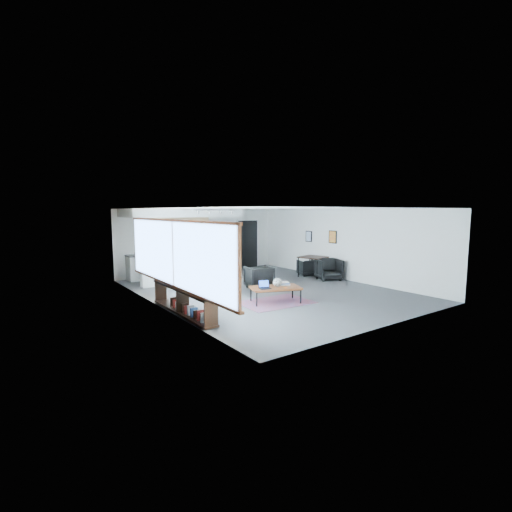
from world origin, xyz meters
TOP-DOWN VIEW (x-y plane):
  - room at (0.00, 0.00)m, footprint 7.02×9.02m
  - window at (-3.46, -0.90)m, footprint 0.10×5.95m
  - console at (-3.30, -1.05)m, footprint 0.35×3.00m
  - kitchenette at (-1.20, 3.71)m, footprint 4.20×1.96m
  - doorway at (2.30, 4.42)m, footprint 1.10×0.12m
  - track_light at (-0.59, 2.20)m, footprint 1.60×0.07m
  - wall_art_lower at (3.47, 0.40)m, footprint 0.03×0.38m
  - wall_art_upper at (3.47, 1.70)m, footprint 0.03×0.34m
  - kilim_rug at (-0.72, -1.42)m, footprint 2.04×1.45m
  - coffee_table at (-0.72, -1.42)m, footprint 1.52×1.15m
  - laptop at (-1.08, -1.38)m, footprint 0.36×0.33m
  - ceramic_pot at (-0.67, -1.43)m, footprint 0.24×0.24m
  - book_stack at (-0.36, -1.34)m, footprint 0.38×0.34m
  - coaster at (-0.58, -1.69)m, footprint 0.11×0.11m
  - armchair_left at (-1.52, 0.34)m, footprint 0.74×0.69m
  - armchair_right at (-0.02, 0.33)m, footprint 0.96×0.92m
  - floor_lamp at (-0.58, 1.44)m, footprint 0.55×0.55m
  - dining_table at (3.00, 0.93)m, footprint 1.14×1.14m
  - dining_chair_near at (3.00, 0.11)m, footprint 0.93×0.90m
  - dining_chair_far at (3.00, 1.26)m, footprint 0.71×0.69m
  - microwave at (-0.22, 4.15)m, footprint 0.57×0.36m

SIDE VIEW (x-z plane):
  - kilim_rug at x=-0.72m, z-range 0.00..0.01m
  - dining_chair_far at x=3.00m, z-range 0.00..0.58m
  - console at x=-3.30m, z-range -0.07..0.73m
  - dining_chair_near at x=3.00m, z-range 0.00..0.73m
  - armchair_left at x=-1.52m, z-range 0.00..0.74m
  - coffee_table at x=-0.72m, z-range 0.19..0.63m
  - armchair_right at x=-0.02m, z-range 0.00..0.82m
  - coaster at x=-0.58m, z-range 0.44..0.45m
  - book_stack at x=-0.36m, z-range 0.44..0.53m
  - laptop at x=-1.08m, z-range 0.40..0.61m
  - ceramic_pot at x=-0.67m, z-range 0.44..0.69m
  - dining_table at x=3.00m, z-range 0.32..1.11m
  - doorway at x=2.30m, z-range 0.00..2.15m
  - microwave at x=-0.22m, z-range 0.93..1.29m
  - room at x=0.00m, z-range -0.01..2.61m
  - kitchenette at x=-1.20m, z-range 0.08..2.68m
  - floor_lamp at x=-0.58m, z-range 0.59..2.20m
  - window at x=-3.46m, z-range 0.63..2.29m
  - wall_art_upper at x=3.47m, z-range 1.28..1.72m
  - wall_art_lower at x=3.47m, z-range 1.31..1.79m
  - track_light at x=-0.59m, z-range 2.45..2.60m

